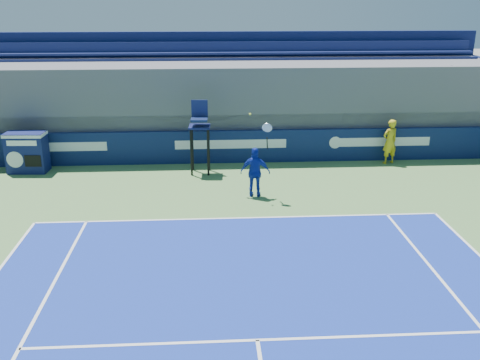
{
  "coord_description": "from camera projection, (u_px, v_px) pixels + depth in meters",
  "views": [
    {
      "loc": [
        -0.79,
        -1.54,
        5.75
      ],
      "look_at": [
        0.0,
        11.5,
        1.25
      ],
      "focal_mm": 40.0,
      "sensor_mm": 36.0,
      "label": 1
    }
  ],
  "objects": [
    {
      "name": "ball_person",
      "position": [
        390.0,
        142.0,
        19.14
      ],
      "size": [
        0.68,
        0.56,
        1.62
      ],
      "primitive_type": "imported",
      "rotation": [
        0.0,
        0.0,
        3.48
      ],
      "color": "gold",
      "rests_on": "apron"
    },
    {
      "name": "back_hoarding",
      "position": [
        231.0,
        147.0,
        19.31
      ],
      "size": [
        20.4,
        0.21,
        1.2
      ],
      "color": "#0C1945",
      "rests_on": "ground"
    },
    {
      "name": "match_clock",
      "position": [
        27.0,
        151.0,
        18.23
      ],
      "size": [
        1.36,
        0.8,
        1.4
      ],
      "color": "#0F174E",
      "rests_on": "ground"
    },
    {
      "name": "umpire_chair",
      "position": [
        200.0,
        129.0,
        17.89
      ],
      "size": [
        0.73,
        0.73,
        2.48
      ],
      "color": "black",
      "rests_on": "ground"
    },
    {
      "name": "tennis_player",
      "position": [
        255.0,
        172.0,
        15.95
      ],
      "size": [
        0.94,
        0.55,
        2.57
      ],
      "color": "#132AA0",
      "rests_on": "apron"
    },
    {
      "name": "stadium_seating",
      "position": [
        228.0,
        102.0,
        20.85
      ],
      "size": [
        21.0,
        4.05,
        4.4
      ],
      "color": "#57575C",
      "rests_on": "ground"
    }
  ]
}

